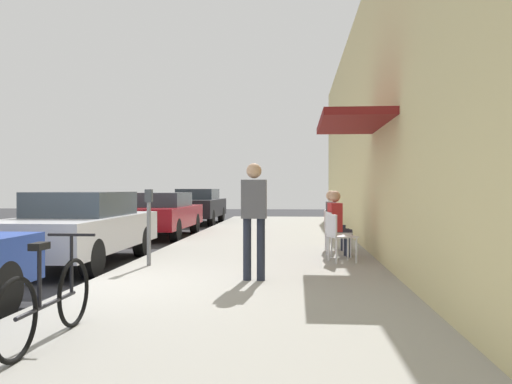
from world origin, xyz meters
TOP-DOWN VIEW (x-y plane):
  - ground_plane at (0.00, 0.00)m, footprint 60.00×60.00m
  - sidewalk_slab at (2.25, 2.00)m, footprint 4.50×32.00m
  - building_facade at (4.65, 2.00)m, footprint 1.40×32.00m
  - parked_car_1 at (-1.10, 2.64)m, footprint 1.80×4.40m
  - parked_car_2 at (-1.10, 8.46)m, footprint 1.80×4.40m
  - parked_car_3 at (-1.10, 14.41)m, footprint 1.80×4.40m
  - parking_meter at (0.45, 1.87)m, footprint 0.12×0.10m
  - bicycle_0 at (0.86, -2.65)m, footprint 0.46×1.71m
  - cafe_chair_0 at (3.75, 2.53)m, footprint 0.55×0.55m
  - cafe_chair_1 at (3.75, 3.35)m, footprint 0.51×0.51m
  - seated_patron_1 at (3.81, 3.36)m, footprint 0.47×0.41m
  - cafe_chair_2 at (3.75, 4.46)m, footprint 0.48×0.48m
  - seated_patron_2 at (3.81, 4.46)m, footprint 0.45×0.39m
  - pedestrian_standing at (2.39, 0.55)m, footprint 0.36×0.22m

SIDE VIEW (x-z plane):
  - ground_plane at x=0.00m, z-range 0.00..0.00m
  - sidewalk_slab at x=2.25m, z-range 0.00..0.12m
  - bicycle_0 at x=0.86m, z-range 0.03..0.93m
  - cafe_chair_0 at x=3.75m, z-range 0.19..1.06m
  - cafe_chair_1 at x=3.75m, z-range 0.19..1.06m
  - cafe_chair_2 at x=3.75m, z-range 0.19..1.06m
  - parked_car_2 at x=-1.10m, z-range 0.04..1.37m
  - parked_car_1 at x=-1.10m, z-range 0.03..1.42m
  - parked_car_3 at x=-1.10m, z-range 0.03..1.48m
  - seated_patron_1 at x=3.81m, z-range 0.17..1.46m
  - seated_patron_2 at x=3.81m, z-range 0.17..1.46m
  - parking_meter at x=0.45m, z-range 0.23..1.55m
  - pedestrian_standing at x=2.39m, z-range 0.27..1.97m
  - building_facade at x=4.65m, z-range 0.00..5.87m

